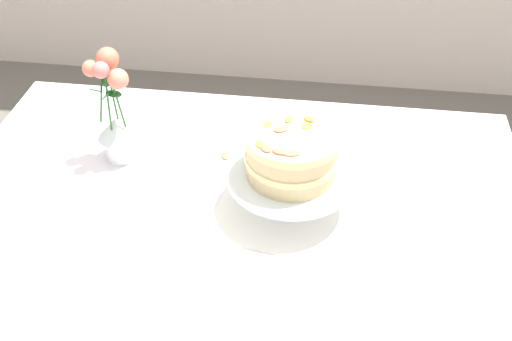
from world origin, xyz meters
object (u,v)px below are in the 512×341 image
dining_table (233,246)px  layer_cake (291,153)px  cake_stand (290,179)px  flower_vase (114,115)px

dining_table → layer_cake: size_ratio=6.67×
layer_cake → dining_table: bearing=-155.0°
dining_table → layer_cake: bearing=25.0°
dining_table → layer_cake: 0.28m
cake_stand → flower_vase: size_ratio=0.97×
layer_cake → flower_vase: (-0.45, 0.13, -0.03)m
cake_stand → layer_cake: (-0.00, -0.00, 0.07)m
cake_stand → dining_table: bearing=-155.0°
layer_cake → flower_vase: 0.47m
dining_table → layer_cake: layer_cake is taller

